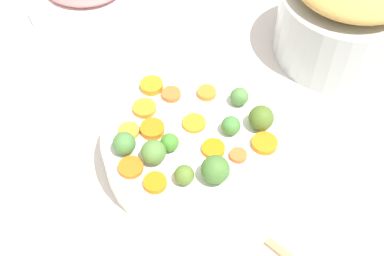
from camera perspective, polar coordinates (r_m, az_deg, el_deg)
The scene contains 24 objects.
tabletop at distance 0.84m, azimuth -2.66°, elevation -2.68°, with size 2.40×2.40×0.02m, color silver.
serving_bowl_carrots at distance 0.79m, azimuth 0.00°, elevation -2.03°, with size 0.28×0.28×0.07m, color white.
metal_pot at distance 0.99m, azimuth 16.84°, elevation 11.22°, with size 0.25×0.25×0.13m, color #B4BCBB.
carrot_slice_0 at distance 0.74m, azimuth 5.33°, elevation -3.09°, with size 0.03×0.03×0.01m, color orange.
carrot_slice_1 at distance 0.76m, azimuth 8.28°, elevation -1.75°, with size 0.04×0.04×0.01m, color orange.
carrot_slice_2 at distance 0.74m, azimuth 2.45°, elevation -2.37°, with size 0.03×0.03×0.01m, color orange.
carrot_slice_3 at distance 0.77m, azimuth 0.23°, elevation 0.55°, with size 0.04×0.04×0.01m, color orange.
carrot_slice_4 at distance 0.73m, azimuth -7.01°, elevation -4.48°, with size 0.04×0.04×0.01m, color orange.
carrot_slice_5 at distance 0.80m, azimuth -5.28°, elevation 2.44°, with size 0.04×0.04×0.01m, color orange.
carrot_slice_6 at distance 0.77m, azimuth -7.23°, elevation -0.34°, with size 0.03×0.03×0.01m, color orange.
carrot_slice_7 at distance 0.81m, azimuth -2.38°, elevation 3.86°, with size 0.03×0.03×0.01m, color orange.
carrot_slice_8 at distance 0.82m, azimuth -4.64°, elevation 4.85°, with size 0.04×0.04×0.01m, color orange.
carrot_slice_9 at distance 0.81m, azimuth 1.69°, elevation 4.05°, with size 0.03×0.03×0.01m, color orange.
carrot_slice_10 at distance 0.71m, azimuth -4.24°, elevation -6.26°, with size 0.03×0.03×0.01m, color orange.
carrot_slice_11 at distance 0.77m, azimuth -4.55°, elevation -0.12°, with size 0.04×0.04×0.01m, color orange.
brussels_sprout_0 at distance 0.70m, azimuth -0.88°, elevation -5.38°, with size 0.03×0.03×0.03m, color #58792B.
brussels_sprout_1 at distance 0.72m, azimuth -4.42°, elevation -2.77°, with size 0.04×0.04×0.04m, color #55843A.
brussels_sprout_2 at distance 0.70m, azimuth 2.69°, elevation -4.76°, with size 0.04×0.04×0.04m, color #457731.
brussels_sprout_3 at distance 0.74m, azimuth -2.57°, elevation -1.66°, with size 0.03×0.03×0.03m, color #43892C.
brussels_sprout_4 at distance 0.77m, azimuth 7.91°, elevation 1.15°, with size 0.04×0.04×0.04m, color #4E6E25.
brussels_sprout_5 at distance 0.74m, azimuth -7.76°, elevation -1.75°, with size 0.03×0.03×0.03m, color #497F3D.
brussels_sprout_6 at distance 0.76m, azimuth 4.46°, elevation 0.28°, with size 0.03×0.03×0.03m, color #47863B.
brussels_sprout_7 at distance 0.80m, azimuth 5.44°, elevation 3.59°, with size 0.03×0.03×0.03m, color #508340.
ham_plate at distance 1.13m, azimuth -11.35°, elevation 14.12°, with size 0.27×0.27×0.01m, color white.
Camera 1 is at (-0.40, -0.30, 0.70)m, focal length 46.69 mm.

